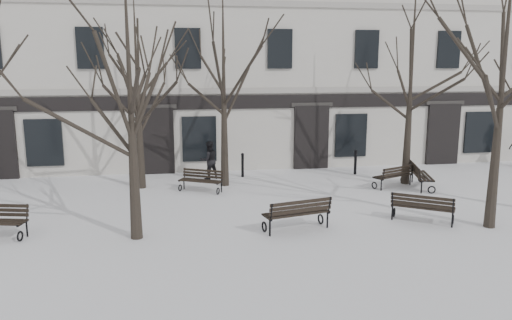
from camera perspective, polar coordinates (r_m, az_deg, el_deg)
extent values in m
plane|color=white|center=(14.98, 1.35, -7.61)|extent=(100.00, 100.00, 0.00)
cube|color=beige|center=(27.09, -3.78, 12.49)|extent=(40.00, 10.00, 11.00)
cube|color=#A49E96|center=(22.12, -2.44, 7.93)|extent=(40.00, 0.12, 0.25)
cube|color=#A49E96|center=(22.23, -2.52, 17.49)|extent=(40.00, 0.12, 0.25)
cube|color=black|center=(22.14, -2.43, 6.63)|extent=(40.00, 0.10, 0.60)
cube|color=black|center=(22.82, -23.04, 1.85)|extent=(1.50, 0.14, 2.00)
cube|color=black|center=(22.17, -11.41, 2.13)|extent=(1.60, 0.22, 2.90)
cube|color=#2D2B28|center=(21.95, -11.56, 5.99)|extent=(1.90, 0.08, 0.18)
cube|color=black|center=(22.17, -6.50, 2.42)|extent=(1.50, 0.14, 2.00)
cube|color=black|center=(22.98, 6.32, 2.59)|extent=(1.60, 0.22, 2.90)
cube|color=#2D2B28|center=(22.77, 6.42, 6.32)|extent=(1.90, 0.08, 0.18)
cube|color=black|center=(23.56, 10.78, 2.80)|extent=(1.50, 0.14, 2.00)
cube|color=black|center=(25.50, 20.56, 2.79)|extent=(1.60, 0.22, 2.90)
cube|color=#2D2B28|center=(25.31, 20.83, 6.13)|extent=(1.90, 0.08, 0.18)
cube|color=black|center=(26.49, 24.13, 2.92)|extent=(1.50, 0.14, 2.00)
cube|color=black|center=(22.17, -18.42, 12.05)|extent=(1.10, 0.14, 1.70)
cube|color=black|center=(21.92, -7.80, 12.52)|extent=(1.10, 0.14, 1.70)
cube|color=black|center=(22.40, 2.74, 12.57)|extent=(1.10, 0.14, 1.70)
cube|color=black|center=(23.55, 12.53, 12.25)|extent=(1.10, 0.14, 1.70)
cube|color=black|center=(25.29, 21.16, 11.68)|extent=(1.10, 0.14, 1.70)
cone|color=black|center=(13.98, -13.74, -2.42)|extent=(0.34, 0.34, 3.23)
cone|color=black|center=(16.06, 25.58, -0.92)|extent=(0.34, 0.34, 3.53)
cone|color=black|center=(19.71, -13.10, 1.31)|extent=(0.34, 0.34, 3.13)
cone|color=black|center=(19.61, -3.62, 1.79)|extent=(0.34, 0.34, 3.30)
cone|color=black|center=(20.77, 16.91, 2.12)|extent=(0.34, 0.34, 3.49)
torus|color=black|center=(15.19, -25.36, -7.88)|extent=(0.12, 0.30, 0.30)
cylinder|color=black|center=(15.46, -24.72, -7.15)|extent=(0.05, 0.05, 0.46)
cube|color=black|center=(15.24, -25.12, -6.53)|extent=(0.18, 0.56, 0.05)
cylinder|color=black|center=(15.41, -24.70, -5.52)|extent=(0.07, 0.15, 0.51)
torus|color=black|center=(15.29, 7.39, -6.71)|extent=(0.13, 0.32, 0.32)
cylinder|color=black|center=(14.94, 8.16, -6.78)|extent=(0.05, 0.05, 0.49)
cube|color=black|center=(15.03, 7.80, -5.68)|extent=(0.20, 0.60, 0.05)
torus|color=black|center=(14.48, 0.95, -7.64)|extent=(0.13, 0.32, 0.32)
cylinder|color=black|center=(14.11, 1.60, -7.75)|extent=(0.05, 0.05, 0.49)
cube|color=black|center=(14.20, 1.27, -6.58)|extent=(0.20, 0.60, 0.05)
cube|color=black|center=(14.79, 4.20, -5.80)|extent=(1.94, 0.56, 0.04)
cube|color=black|center=(14.66, 4.48, -5.95)|extent=(1.94, 0.56, 0.04)
cube|color=black|center=(14.53, 4.75, -6.11)|extent=(1.94, 0.56, 0.04)
cube|color=black|center=(14.40, 5.04, -6.28)|extent=(1.94, 0.56, 0.04)
cube|color=black|center=(14.32, 5.13, -5.78)|extent=(1.93, 0.50, 0.10)
cube|color=black|center=(14.26, 5.18, -5.30)|extent=(1.93, 0.50, 0.10)
cube|color=black|center=(14.21, 5.24, -4.81)|extent=(1.93, 0.50, 0.10)
cylinder|color=black|center=(14.73, 8.39, -5.15)|extent=(0.08, 0.16, 0.55)
cylinder|color=black|center=(13.89, 1.76, -6.04)|extent=(0.08, 0.16, 0.55)
torus|color=black|center=(16.29, 21.58, -6.34)|extent=(0.21, 0.27, 0.30)
cylinder|color=black|center=(15.91, 21.52, -6.41)|extent=(0.05, 0.05, 0.46)
cube|color=black|center=(16.02, 21.62, -5.44)|extent=(0.36, 0.49, 0.05)
torus|color=black|center=(16.45, 15.51, -5.78)|extent=(0.21, 0.27, 0.30)
cylinder|color=black|center=(16.08, 15.30, -5.84)|extent=(0.05, 0.05, 0.46)
cube|color=black|center=(16.19, 15.45, -4.88)|extent=(0.36, 0.49, 0.05)
cube|color=black|center=(16.29, 18.62, -4.89)|extent=(1.58, 1.11, 0.04)
cube|color=black|center=(16.16, 18.56, -5.02)|extent=(1.58, 1.11, 0.04)
cube|color=black|center=(16.02, 18.50, -5.15)|extent=(1.58, 1.11, 0.04)
cube|color=black|center=(15.88, 18.44, -5.29)|extent=(1.58, 1.11, 0.04)
cube|color=black|center=(15.81, 18.45, -4.86)|extent=(1.54, 1.07, 0.09)
cube|color=black|center=(15.75, 18.47, -4.45)|extent=(1.54, 1.07, 0.09)
cube|color=black|center=(15.70, 18.48, -4.04)|extent=(1.54, 1.07, 0.09)
cylinder|color=black|center=(15.71, 21.61, -4.98)|extent=(0.12, 0.14, 0.51)
cylinder|color=black|center=(15.88, 15.33, -4.42)|extent=(0.12, 0.14, 0.51)
torus|color=black|center=(19.18, -8.67, -3.16)|extent=(0.16, 0.26, 0.27)
cylinder|color=black|center=(19.45, -8.23, -2.72)|extent=(0.05, 0.05, 0.41)
cube|color=black|center=(19.26, -8.47, -2.23)|extent=(0.28, 0.47, 0.05)
torus|color=black|center=(18.54, -4.37, -3.57)|extent=(0.16, 0.26, 0.27)
cylinder|color=black|center=(18.81, -3.98, -3.10)|extent=(0.05, 0.05, 0.41)
cube|color=black|center=(18.62, -4.18, -2.60)|extent=(0.28, 0.47, 0.05)
cube|color=black|center=(18.74, -6.62, -2.49)|extent=(1.50, 0.84, 0.03)
cube|color=black|center=(18.86, -6.46, -2.41)|extent=(1.50, 0.84, 0.03)
cube|color=black|center=(18.97, -6.29, -2.32)|extent=(1.50, 0.84, 0.03)
cube|color=black|center=(19.08, -6.13, -2.24)|extent=(1.50, 0.84, 0.03)
cube|color=black|center=(19.09, -6.09, -1.87)|extent=(1.48, 0.80, 0.08)
cube|color=black|center=(19.08, -6.08, -1.53)|extent=(1.48, 0.80, 0.08)
cube|color=black|center=(19.08, -6.06, -1.20)|extent=(1.48, 0.80, 0.08)
cylinder|color=black|center=(19.43, -8.17, -1.55)|extent=(0.09, 0.13, 0.46)
cylinder|color=black|center=(18.79, -3.91, -1.90)|extent=(0.09, 0.13, 0.46)
torus|color=black|center=(21.07, 16.47, -2.20)|extent=(0.16, 0.28, 0.28)
cylinder|color=black|center=(20.84, 17.21, -2.15)|extent=(0.05, 0.05, 0.44)
cube|color=black|center=(20.90, 16.88, -1.48)|extent=(0.26, 0.51, 0.05)
torus|color=black|center=(19.87, 13.37, -2.83)|extent=(0.16, 0.28, 0.28)
cylinder|color=black|center=(19.62, 14.12, -2.79)|extent=(0.05, 0.05, 0.44)
cube|color=black|center=(19.68, 13.78, -2.07)|extent=(0.26, 0.51, 0.05)
cube|color=black|center=(20.42, 14.93, -1.61)|extent=(1.63, 0.79, 0.03)
cube|color=black|center=(20.33, 15.21, -1.68)|extent=(1.63, 0.79, 0.03)
cube|color=black|center=(20.24, 15.50, -1.74)|extent=(1.63, 0.79, 0.03)
cube|color=black|center=(20.16, 15.79, -1.81)|extent=(1.63, 0.79, 0.03)
cube|color=black|center=(20.10, 15.89, -1.48)|extent=(1.61, 0.74, 0.09)
cube|color=black|center=(20.07, 15.95, -1.17)|extent=(1.61, 0.74, 0.09)
cube|color=black|center=(20.03, 16.02, -0.85)|extent=(1.61, 0.74, 0.09)
cylinder|color=black|center=(20.70, 17.44, -1.08)|extent=(0.09, 0.14, 0.48)
cylinder|color=black|center=(19.47, 14.35, -1.65)|extent=(0.09, 0.14, 0.48)
torus|color=black|center=(19.73, 19.44, -3.23)|extent=(0.31, 0.13, 0.30)
cylinder|color=black|center=(19.63, 18.38, -2.97)|extent=(0.05, 0.05, 0.47)
cube|color=black|center=(19.61, 18.96, -2.31)|extent=(0.57, 0.21, 0.05)
torus|color=black|center=(21.41, 18.41, -2.07)|extent=(0.31, 0.13, 0.30)
cylinder|color=black|center=(21.32, 17.43, -1.83)|extent=(0.05, 0.05, 0.47)
cube|color=black|center=(21.31, 17.97, -1.22)|extent=(0.57, 0.21, 0.05)
cube|color=black|center=(20.50, 19.07, -1.69)|extent=(0.60, 1.83, 0.04)
cube|color=black|center=(20.47, 18.68, -1.69)|extent=(0.60, 1.83, 0.04)
cube|color=black|center=(20.44, 18.27, -1.68)|extent=(0.60, 1.83, 0.04)
cube|color=black|center=(20.41, 17.87, -1.67)|extent=(0.60, 1.83, 0.04)
cube|color=black|center=(20.38, 17.78, -1.30)|extent=(0.55, 1.82, 0.09)
cube|color=black|center=(20.35, 17.74, -0.95)|extent=(0.55, 1.82, 0.09)
cube|color=black|center=(20.32, 17.70, -0.61)|extent=(0.55, 1.82, 0.09)
cylinder|color=black|center=(19.51, 18.22, -1.70)|extent=(0.16, 0.08, 0.52)
cylinder|color=black|center=(21.21, 17.28, -0.65)|extent=(0.16, 0.08, 0.52)
cylinder|color=black|center=(21.26, -1.55, -0.69)|extent=(0.11, 0.11, 0.96)
sphere|color=black|center=(21.16, -1.55, 0.63)|extent=(0.13, 0.13, 0.13)
cylinder|color=black|center=(22.20, 11.29, -0.35)|extent=(0.12, 0.12, 0.99)
sphere|color=black|center=(22.11, 11.34, 0.96)|extent=(0.14, 0.14, 0.14)
imported|color=black|center=(21.10, -5.36, -2.15)|extent=(0.93, 0.82, 1.60)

